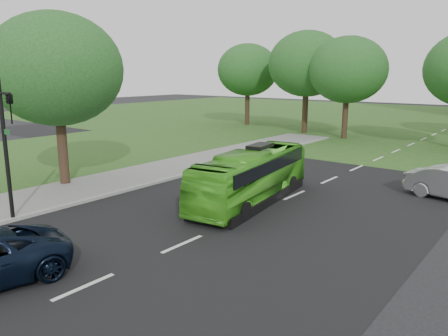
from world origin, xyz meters
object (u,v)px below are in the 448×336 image
object	(u,v)px
tree_side_near	(56,70)
traffic_light	(7,140)
bus	(252,176)
tree_park_f	(248,70)
tree_park_a	(307,64)
tree_park_b	(348,70)

from	to	relation	value
tree_side_near	traffic_light	bearing A→B (deg)	-51.45
tree_side_near	bus	bearing A→B (deg)	21.22
tree_side_near	bus	size ratio (longest dim) A/B	1.03
tree_side_near	bus	xyz separation A→B (m)	(9.56, 3.71, -4.86)
tree_park_f	bus	bearing A→B (deg)	-54.48
tree_park_a	bus	size ratio (longest dim) A/B	1.15
tree_park_f	bus	size ratio (longest dim) A/B	1.06
tree_park_b	tree_side_near	size ratio (longest dim) A/B	1.03
tree_park_b	bus	distance (m)	23.21
tree_park_b	tree_side_near	xyz separation A→B (m)	(-4.69, -25.85, -0.12)
tree_park_a	tree_park_f	distance (m)	8.88
bus	tree_side_near	bearing A→B (deg)	-166.78
tree_park_a	traffic_light	size ratio (longest dim) A/B	1.75
bus	tree_park_a	bearing A→B (deg)	104.35
traffic_light	tree_park_f	bearing A→B (deg)	108.83
tree_side_near	traffic_light	xyz separation A→B (m)	(3.64, -4.57, -2.71)
tree_park_b	tree_park_f	distance (m)	13.71
tree_park_a	tree_side_near	size ratio (longest dim) A/B	1.12
bus	tree_park_f	bearing A→B (deg)	117.53
tree_park_b	tree_park_f	bearing A→B (deg)	166.04
tree_park_f	traffic_light	size ratio (longest dim) A/B	1.61
tree_park_a	tree_park_b	xyz separation A→B (m)	(4.71, -1.14, -0.60)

